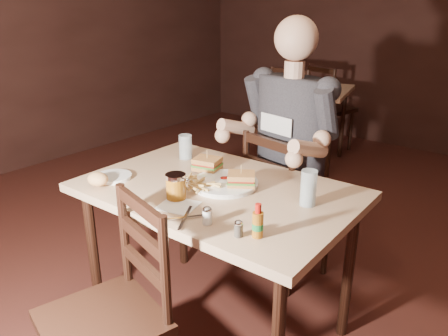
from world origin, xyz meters
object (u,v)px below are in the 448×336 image
Objects in this scene: chair_near at (102,321)px; bg_chair_near at (276,126)px; syrup_dispenser at (176,187)px; side_plate at (114,177)px; glass_right at (308,188)px; hot_sauce at (258,221)px; chair_far at (288,206)px; glass_left at (185,147)px; bg_chair_far at (330,109)px; main_table at (217,203)px; bg_table at (307,97)px; diner at (287,118)px; dinner_plate at (224,184)px.

chair_near is 0.90× the size of bg_chair_near.
side_plate is at bearing -177.74° from syrup_dispenser.
hot_sauce is at bearing -91.30° from glass_right.
chair_far is 1.03m from side_plate.
glass_left is at bearing 172.65° from glass_right.
bg_chair_far reaches higher than chair_near.
glass_right reaches higher than chair_near.
chair_near is at bearing -44.17° from side_plate.
glass_left is 0.80m from glass_right.
bg_chair_near is at bearing 106.63° from glass_left.
chair_near is 5.35× the size of side_plate.
chair_far is 1.00× the size of chair_near.
chair_far and hot_sauce have the same top height.
bg_chair_near is 8.85× the size of syrup_dispenser.
main_table is 3.15m from bg_chair_far.
bg_chair_far reaches higher than bg_table.
chair_far is at bearing -63.52° from bg_table.
glass_left is (-0.40, -0.42, 0.38)m from chair_far.
diner reaches higher than glass_left.
main_table is 11.11× the size of syrup_dispenser.
main_table is 0.46m from glass_left.
glass_left is at bearing 127.65° from syrup_dispenser.
glass_right is (0.40, -0.47, -0.14)m from diner.
chair_near is at bearing -90.58° from main_table.
glass_right is at bearing 127.66° from bg_chair_far.
chair_far is 7.97× the size of syrup_dispenser.
diner reaches higher than syrup_dispenser.
main_table is at bearing 103.71° from chair_near.
syrup_dispenser is at bearing -105.69° from main_table.
bg_chair_near reaches higher than main_table.
glass_right is at bearing 136.69° from chair_far.
side_plate reaches higher than bg_table.
diner is (0.01, 1.24, 0.54)m from chair_near.
bg_table is 2.73m from side_plate.
bg_table is 3.23× the size of dinner_plate.
syrup_dispenser is at bearing -70.24° from bg_chair_near.
bg_table is 2.12m from diner.
chair_far is 0.91m from syrup_dispenser.
main_table is at bearing 98.58° from chair_far.
bg_chair_near is at bearing 121.01° from hot_sauce.
chair_far is 6.92× the size of hot_sauce.
glass_right is 1.17× the size of hot_sauce.
bg_chair_far is at bearing 102.96° from syrup_dispenser.
dinner_plate is at bearing 143.32° from hot_sauce.
bg_chair_near is at bearing 101.81° from side_plate.
diner is at bearing 123.85° from bg_chair_far.
bg_table is 7.48× the size of hot_sauce.
glass_right is (0.80, -0.10, 0.01)m from glass_left.
glass_right is at bearing 13.55° from main_table.
syrup_dispenser is (0.33, -0.40, -0.01)m from glass_left.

